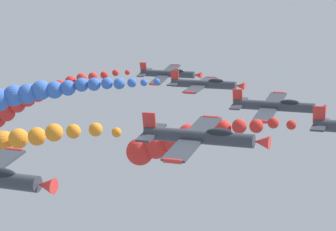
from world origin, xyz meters
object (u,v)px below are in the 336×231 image
airplane_left_inner (275,106)px  airplane_trailing (169,74)px  airplane_left_outer (205,84)px  airplane_right_inner (200,137)px

airplane_left_inner → airplane_trailing: bearing=-137.3°
airplane_left_outer → airplane_left_inner: bearing=46.2°
airplane_left_outer → airplane_right_inner: bearing=17.9°
airplane_right_inner → airplane_left_outer: 35.91m
airplane_left_inner → airplane_trailing: 33.04m
airplane_right_inner → airplane_trailing: (-46.83, -21.28, -0.60)m
airplane_right_inner → airplane_left_outer: size_ratio=1.00×
airplane_left_inner → airplane_right_inner: size_ratio=1.00×
airplane_left_inner → airplane_right_inner: (22.54, -1.11, 0.83)m
airplane_left_inner → airplane_trailing: size_ratio=1.00×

